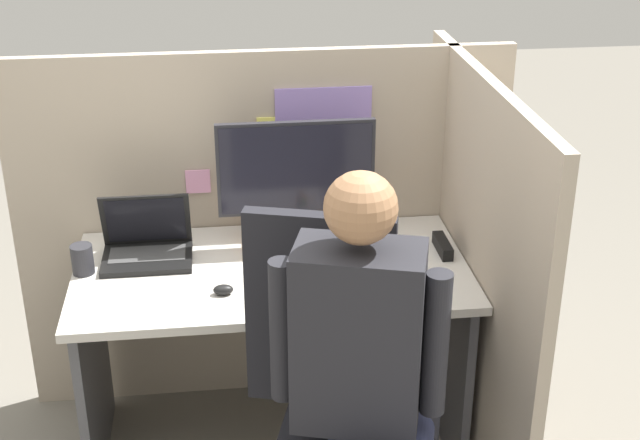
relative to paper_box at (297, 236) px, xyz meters
name	(u,v)px	position (x,y,z in m)	size (l,w,h in m)	color
cubicle_panel_back	(265,230)	(-0.10, 0.20, -0.06)	(1.83, 0.05, 1.38)	tan
cubicle_panel_right	(475,276)	(0.59, -0.25, -0.07)	(0.04, 1.34, 1.38)	tan
desk	(273,316)	(-0.10, -0.18, -0.21)	(1.33, 0.70, 0.73)	beige
paper_box	(297,236)	(0.00, 0.00, 0.00)	(0.33, 0.24, 0.05)	orange
monitor	(296,174)	(0.00, 0.00, 0.24)	(0.55, 0.19, 0.40)	#232328
laptop	(147,246)	(-0.52, -0.05, 0.02)	(0.30, 0.22, 0.23)	black
mouse	(223,290)	(-0.27, -0.34, -0.01)	(0.06, 0.04, 0.03)	black
stapler	(443,246)	(0.50, -0.13, 0.00)	(0.04, 0.16, 0.04)	black
carrot_toy	(328,294)	(0.06, -0.41, -0.01)	(0.04, 0.15, 0.04)	orange
office_chair	(339,405)	(0.05, -0.75, -0.19)	(0.58, 0.62, 1.12)	black
person	(368,379)	(0.10, -0.91, 0.02)	(0.46, 0.51, 1.34)	#282D4C
pen_cup	(82,259)	(-0.73, -0.14, 0.02)	(0.07, 0.07, 0.10)	#28282D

